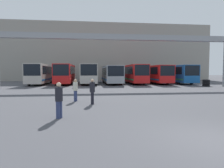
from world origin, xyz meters
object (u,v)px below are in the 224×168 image
bus_slot_2 (89,73)px  pedestrian_mid_left (59,99)px  bus_slot_3 (111,74)px  bus_slot_4 (133,73)px  bus_slot_5 (155,73)px  bus_slot_1 (65,73)px  tire_stack (206,83)px  pedestrian_near_left (75,90)px  bus_slot_0 (41,73)px  pedestrian_near_center (92,91)px  bus_slot_6 (177,73)px

bus_slot_2 → pedestrian_mid_left: 25.19m
bus_slot_3 → pedestrian_mid_left: 25.73m
bus_slot_4 → bus_slot_5: bearing=-0.6°
bus_slot_1 → tire_stack: bearing=-20.5°
bus_slot_5 → pedestrian_near_left: (-12.58, -20.17, -0.95)m
bus_slot_1 → bus_slot_2: bus_slot_2 is taller
bus_slot_0 → tire_stack: bus_slot_0 is taller
bus_slot_1 → pedestrian_near_center: bus_slot_1 is taller
bus_slot_0 → bus_slot_2: size_ratio=0.88×
bus_slot_0 → tire_stack: size_ratio=9.86×
bus_slot_2 → bus_slot_3: 3.88m
pedestrian_mid_left → tire_stack: 24.90m
bus_slot_5 → bus_slot_0: bearing=-177.6°
pedestrian_mid_left → bus_slot_3: bearing=22.1°
bus_slot_6 → bus_slot_5: bearing=168.2°
bus_slot_0 → tire_stack: (24.26, -7.13, -1.38)m
bus_slot_4 → bus_slot_2: bearing=-178.8°
bus_slot_4 → pedestrian_near_center: bus_slot_4 is taller
bus_slot_5 → tire_stack: bearing=-58.3°
pedestrian_near_left → bus_slot_6: bearing=161.8°
bus_slot_2 → bus_slot_6: (15.50, -0.69, -0.07)m
tire_stack → bus_slot_2: bearing=154.7°
pedestrian_near_left → pedestrian_near_center: (1.16, -1.38, 0.03)m
bus_slot_0 → bus_slot_5: (19.38, 0.80, -0.08)m
bus_slot_3 → bus_slot_6: bearing=-3.6°
bus_slot_4 → bus_slot_6: bus_slot_4 is taller
bus_slot_0 → bus_slot_6: bus_slot_0 is taller
pedestrian_near_left → bus_slot_5: bearing=170.2°
bus_slot_3 → pedestrian_mid_left: (-5.24, -25.18, -0.88)m
pedestrian_mid_left → bus_slot_5: bearing=6.6°
pedestrian_mid_left → bus_slot_0: bearing=48.5°
bus_slot_2 → pedestrian_near_center: size_ratio=7.14×
bus_slot_6 → bus_slot_1: bearing=178.5°
bus_slot_1 → pedestrian_near_left: (2.92, -19.86, -1.02)m
pedestrian_near_center → bus_slot_0: bearing=-165.2°
bus_slot_4 → pedestrian_near_center: 22.89m
bus_slot_5 → tire_stack: bus_slot_5 is taller
pedestrian_near_center → bus_slot_4: bearing=154.6°
bus_slot_1 → bus_slot_4: bus_slot_1 is taller
bus_slot_2 → bus_slot_4: bus_slot_2 is taller
bus_slot_0 → pedestrian_near_left: (6.79, -19.38, -1.02)m
bus_slot_3 → bus_slot_4: (3.88, 0.11, 0.09)m
bus_slot_3 → tire_stack: 14.93m
bus_slot_1 → bus_slot_6: size_ratio=1.10×
bus_slot_2 → bus_slot_5: bearing=0.6°
bus_slot_5 → pedestrian_near_left: bearing=-122.0°
bus_slot_0 → pedestrian_mid_left: bus_slot_0 is taller
pedestrian_near_left → tire_stack: (17.47, 12.25, -0.36)m
bus_slot_4 → tire_stack: bus_slot_4 is taller
bus_slot_4 → bus_slot_5: 3.88m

